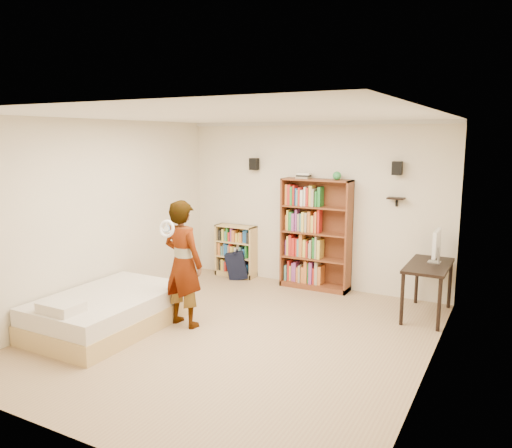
{
  "coord_description": "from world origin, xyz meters",
  "views": [
    {
      "loc": [
        2.99,
        -5.09,
        2.46
      ],
      "look_at": [
        -0.05,
        0.6,
        1.33
      ],
      "focal_mm": 35.0,
      "sensor_mm": 36.0,
      "label": 1
    }
  ],
  "objects": [
    {
      "name": "wall_shelf",
      "position": [
        1.35,
        2.41,
        1.55
      ],
      "size": [
        0.25,
        0.16,
        0.02
      ],
      "primitive_type": "cube",
      "color": "black",
      "rests_on": "room_shell"
    },
    {
      "name": "ground",
      "position": [
        0.0,
        0.0,
        0.0
      ],
      "size": [
        4.5,
        5.0,
        0.01
      ],
      "primitive_type": "cube",
      "color": "tan",
      "rests_on": "ground"
    },
    {
      "name": "room_shell",
      "position": [
        0.0,
        0.0,
        1.76
      ],
      "size": [
        4.52,
        5.02,
        2.71
      ],
      "color": "beige",
      "rests_on": "ground"
    },
    {
      "name": "wii_wheel",
      "position": [
        -0.81,
        -0.31,
        1.34
      ],
      "size": [
        0.22,
        0.08,
        0.23
      ],
      "primitive_type": "torus",
      "rotation": [
        1.36,
        0.0,
        0.0
      ],
      "color": "white",
      "rests_on": "person"
    },
    {
      "name": "person",
      "position": [
        -0.81,
        0.0,
        0.83
      ],
      "size": [
        0.66,
        0.48,
        1.67
      ],
      "primitive_type": "imported",
      "rotation": [
        0.0,
        0.0,
        3.0
      ],
      "color": "black",
      "rests_on": "ground"
    },
    {
      "name": "speaker_right",
      "position": [
        1.35,
        2.4,
        2.0
      ],
      "size": [
        0.14,
        0.12,
        0.2
      ],
      "primitive_type": "cube",
      "color": "black",
      "rests_on": "room_shell"
    },
    {
      "name": "speaker_left",
      "position": [
        -1.05,
        2.4,
        2.0
      ],
      "size": [
        0.14,
        0.12,
        0.2
      ],
      "primitive_type": "cube",
      "color": "black",
      "rests_on": "room_shell"
    },
    {
      "name": "crown_molding",
      "position": [
        0.0,
        0.0,
        2.67
      ],
      "size": [
        4.5,
        5.0,
        0.06
      ],
      "color": "silver",
      "rests_on": "room_shell"
    },
    {
      "name": "computer_desk",
      "position": [
        1.96,
        1.85,
        0.37
      ],
      "size": [
        0.54,
        1.09,
        0.74
      ],
      "primitive_type": null,
      "color": "black",
      "rests_on": "ground"
    },
    {
      "name": "imac",
      "position": [
        2.01,
        1.98,
        0.97
      ],
      "size": [
        0.17,
        0.47,
        0.46
      ],
      "primitive_type": null,
      "rotation": [
        0.0,
        0.0,
        -0.17
      ],
      "color": "white",
      "rests_on": "computer_desk"
    },
    {
      "name": "tall_bookshelf",
      "position": [
        0.12,
        2.33,
        0.9
      ],
      "size": [
        1.13,
        0.33,
        1.79
      ],
      "primitive_type": null,
      "color": "brown",
      "rests_on": "ground"
    },
    {
      "name": "low_bookshelf",
      "position": [
        -1.4,
        2.36,
        0.46
      ],
      "size": [
        0.73,
        0.27,
        0.91
      ],
      "primitive_type": null,
      "color": "tan",
      "rests_on": "ground"
    },
    {
      "name": "daybed",
      "position": [
        -1.6,
        -0.57,
        0.29
      ],
      "size": [
        1.26,
        1.94,
        0.57
      ],
      "primitive_type": null,
      "color": "white",
      "rests_on": "ground"
    },
    {
      "name": "navy_bag",
      "position": [
        -1.28,
        2.19,
        0.25
      ],
      "size": [
        0.43,
        0.36,
        0.5
      ],
      "primitive_type": null,
      "rotation": [
        0.0,
        0.0,
        0.39
      ],
      "color": "black",
      "rests_on": "ground"
    }
  ]
}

